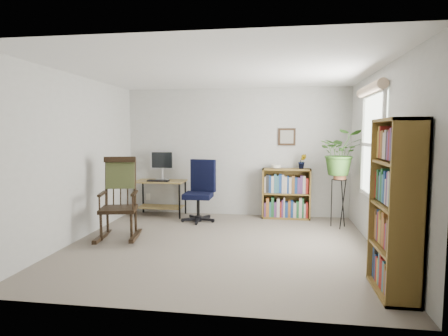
% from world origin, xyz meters
% --- Properties ---
extents(floor, '(4.20, 4.00, 0.00)m').
position_xyz_m(floor, '(0.00, 0.00, 0.00)').
color(floor, gray).
rests_on(floor, ground).
extents(ceiling, '(4.20, 4.00, 0.00)m').
position_xyz_m(ceiling, '(0.00, 0.00, 2.40)').
color(ceiling, white).
rests_on(ceiling, ground).
extents(wall_back, '(4.20, 0.00, 2.40)m').
position_xyz_m(wall_back, '(0.00, 2.00, 1.20)').
color(wall_back, beige).
rests_on(wall_back, ground).
extents(wall_front, '(4.20, 0.00, 2.40)m').
position_xyz_m(wall_front, '(0.00, -2.00, 1.20)').
color(wall_front, beige).
rests_on(wall_front, ground).
extents(wall_left, '(0.00, 4.00, 2.40)m').
position_xyz_m(wall_left, '(-2.10, 0.00, 1.20)').
color(wall_left, beige).
rests_on(wall_left, ground).
extents(wall_right, '(0.00, 4.00, 2.40)m').
position_xyz_m(wall_right, '(2.10, 0.00, 1.20)').
color(wall_right, beige).
rests_on(wall_right, ground).
extents(window, '(0.12, 1.20, 1.50)m').
position_xyz_m(window, '(2.06, 0.30, 1.40)').
color(window, silver).
rests_on(window, wall_right).
extents(desk, '(0.93, 0.51, 0.67)m').
position_xyz_m(desk, '(-1.41, 1.70, 0.34)').
color(desk, olive).
rests_on(desk, floor).
extents(monitor, '(0.46, 0.16, 0.56)m').
position_xyz_m(monitor, '(-1.41, 1.84, 0.95)').
color(monitor, '#B8B9BD').
rests_on(monitor, desk).
extents(keyboard, '(0.40, 0.15, 0.02)m').
position_xyz_m(keyboard, '(-1.41, 1.58, 0.68)').
color(keyboard, black).
rests_on(keyboard, desk).
extents(office_chair, '(0.72, 0.72, 1.11)m').
position_xyz_m(office_chair, '(-0.60, 1.35, 0.55)').
color(office_chair, black).
rests_on(office_chair, floor).
extents(rocking_chair, '(0.87, 1.18, 1.23)m').
position_xyz_m(rocking_chair, '(-1.53, 0.10, 0.62)').
color(rocking_chair, black).
rests_on(rocking_chair, floor).
extents(low_bookshelf, '(0.87, 0.29, 0.92)m').
position_xyz_m(low_bookshelf, '(0.95, 1.82, 0.46)').
color(low_bookshelf, brown).
rests_on(low_bookshelf, floor).
extents(tall_bookshelf, '(0.32, 0.75, 1.71)m').
position_xyz_m(tall_bookshelf, '(1.92, -1.30, 0.85)').
color(tall_bookshelf, brown).
rests_on(tall_bookshelf, floor).
extents(plant_stand, '(0.34, 0.34, 0.94)m').
position_xyz_m(plant_stand, '(1.80, 1.26, 0.47)').
color(plant_stand, black).
rests_on(plant_stand, floor).
extents(spider_plant, '(1.69, 1.88, 1.46)m').
position_xyz_m(spider_plant, '(1.80, 1.26, 1.61)').
color(spider_plant, '#325D20').
rests_on(spider_plant, plant_stand).
extents(potted_plant_small, '(0.13, 0.24, 0.11)m').
position_xyz_m(potted_plant_small, '(1.23, 1.83, 0.97)').
color(potted_plant_small, '#325D20').
rests_on(potted_plant_small, low_bookshelf).
extents(framed_picture, '(0.32, 0.04, 0.32)m').
position_xyz_m(framed_picture, '(0.95, 1.97, 1.49)').
color(framed_picture, black).
rests_on(framed_picture, wall_back).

